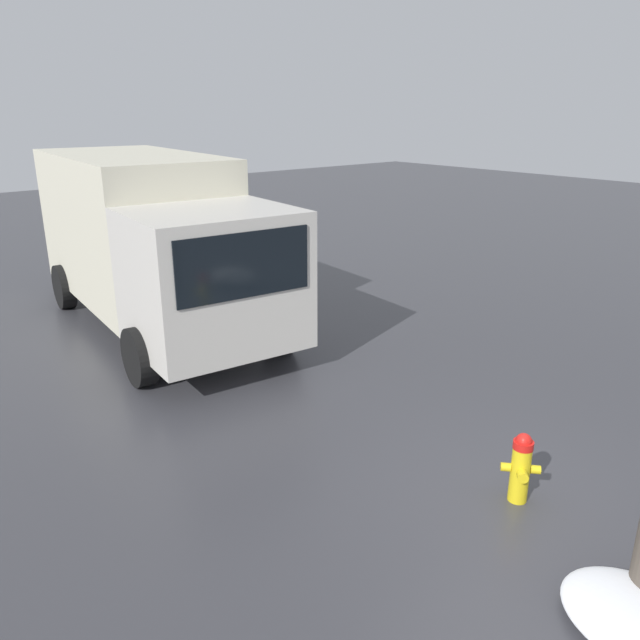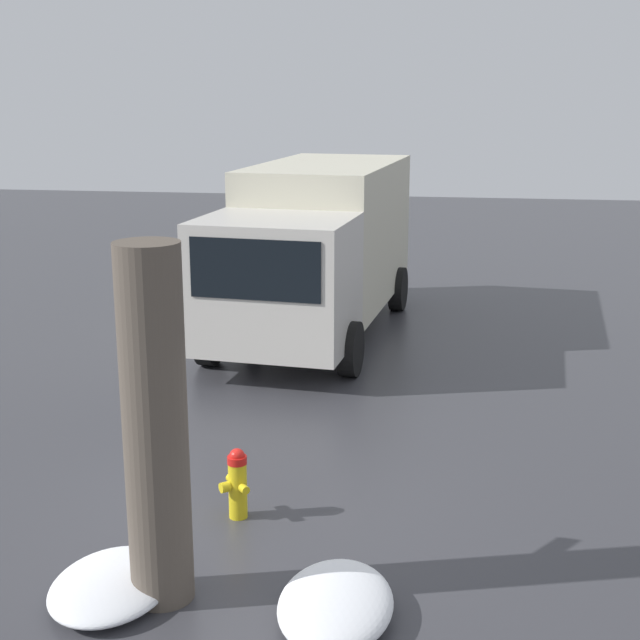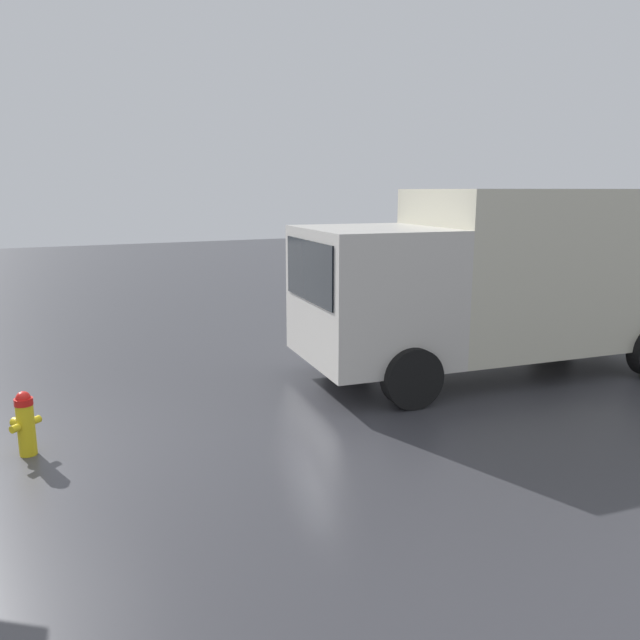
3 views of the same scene
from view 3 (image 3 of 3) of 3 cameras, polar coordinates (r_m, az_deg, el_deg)
name	(u,v)px [view 3 (image 3 of 3)]	position (r m, az deg, el deg)	size (l,w,h in m)	color
ground_plane	(29,455)	(8.38, -25.07, -11.08)	(60.00, 60.00, 0.00)	#38383D
fire_hydrant	(25,422)	(8.24, -25.35, -8.46)	(0.36, 0.35, 0.79)	yellow
delivery_truck	(509,274)	(11.17, 16.93, 4.00)	(7.14, 3.23, 3.11)	beige
pedestrian	(402,317)	(11.01, 7.48, 0.28)	(0.37, 0.37, 1.68)	#23232D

